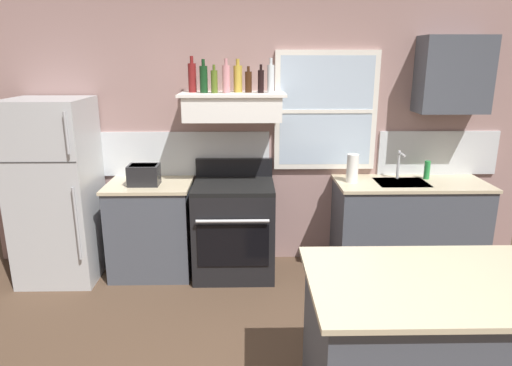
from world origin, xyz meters
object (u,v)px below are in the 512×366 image
(refrigerator, at_px, (57,191))
(toaster, at_px, (144,175))
(bottle_rose_pink, at_px, (226,79))
(paper_towel_roll, at_px, (352,168))
(bottle_olive_oil_square, at_px, (214,81))
(dish_soap_bottle, at_px, (427,170))
(bottle_red_label_wine, at_px, (192,77))
(stove_range, at_px, (234,228))
(bottle_balsamic_dark, at_px, (261,81))
(bottle_dark_green_wine, at_px, (204,79))
(bottle_brown_stout, at_px, (248,82))
(kitchen_island, at_px, (430,353))
(bottle_champagne_gold_foil, at_px, (238,78))
(bottle_clear_tall, at_px, (271,78))

(refrigerator, distance_m, toaster, 0.84)
(bottle_rose_pink, distance_m, paper_towel_roll, 1.44)
(bottle_olive_oil_square, height_order, bottle_rose_pink, bottle_rose_pink)
(toaster, distance_m, dish_soap_bottle, 2.71)
(toaster, xyz_separation_m, bottle_red_label_wine, (0.46, 0.18, 0.87))
(stove_range, bearing_deg, bottle_balsamic_dark, 14.11)
(toaster, xyz_separation_m, dish_soap_bottle, (2.71, 0.16, -0.01))
(bottle_dark_green_wine, bearing_deg, bottle_brown_stout, 3.84)
(bottle_dark_green_wine, distance_m, dish_soap_bottle, 2.31)
(bottle_olive_oil_square, relative_size, kitchen_island, 0.18)
(bottle_dark_green_wine, distance_m, kitchen_island, 2.84)
(toaster, xyz_separation_m, bottle_rose_pink, (0.77, 0.08, 0.86))
(bottle_balsamic_dark, relative_size, dish_soap_bottle, 1.39)
(bottle_rose_pink, height_order, bottle_champagne_gold_foil, bottle_rose_pink)
(bottle_champagne_gold_foil, relative_size, bottle_balsamic_dark, 1.19)
(refrigerator, distance_m, bottle_rose_pink, 1.90)
(refrigerator, height_order, bottle_rose_pink, bottle_rose_pink)
(bottle_champagne_gold_foil, xyz_separation_m, dish_soap_bottle, (1.83, -0.02, -0.87))
(bottle_balsamic_dark, height_order, paper_towel_roll, bottle_balsamic_dark)
(refrigerator, xyz_separation_m, dish_soap_bottle, (3.53, 0.16, 0.15))
(bottle_brown_stout, height_order, kitchen_island, bottle_brown_stout)
(toaster, bearing_deg, bottle_rose_pink, 6.00)
(bottle_dark_green_wine, distance_m, bottle_olive_oil_square, 0.10)
(toaster, xyz_separation_m, bottle_balsamic_dark, (1.09, 0.09, 0.84))
(stove_range, distance_m, bottle_dark_green_wine, 1.43)
(bottle_olive_oil_square, height_order, bottle_champagne_gold_foil, bottle_champagne_gold_foil)
(bottle_brown_stout, xyz_separation_m, paper_towel_roll, (0.98, -0.07, -0.80))
(bottle_rose_pink, relative_size, kitchen_island, 0.22)
(refrigerator, height_order, bottle_dark_green_wine, bottle_dark_green_wine)
(refrigerator, distance_m, bottle_clear_tall, 2.25)
(bottle_rose_pink, height_order, bottle_balsamic_dark, bottle_rose_pink)
(bottle_dark_green_wine, distance_m, bottle_clear_tall, 0.61)
(bottle_red_label_wine, xyz_separation_m, paper_towel_roll, (1.49, -0.12, -0.84))
(paper_towel_roll, bearing_deg, bottle_dark_green_wine, 178.09)
(toaster, height_order, bottle_olive_oil_square, bottle_olive_oil_square)
(refrigerator, height_order, kitchen_island, refrigerator)
(bottle_clear_tall, bearing_deg, dish_soap_bottle, 1.41)
(toaster, bearing_deg, stove_range, 1.68)
(dish_soap_bottle, bearing_deg, bottle_olive_oil_square, -177.99)
(dish_soap_bottle, bearing_deg, bottle_champagne_gold_foil, 179.53)
(bottle_brown_stout, xyz_separation_m, bottle_balsamic_dark, (0.11, -0.05, 0.01))
(bottle_dark_green_wine, bearing_deg, bottle_clear_tall, 1.51)
(stove_range, xyz_separation_m, bottle_brown_stout, (0.15, 0.11, 1.38))
(bottle_rose_pink, height_order, paper_towel_roll, bottle_rose_pink)
(bottle_rose_pink, bearing_deg, bottle_clear_tall, 6.04)
(bottle_red_label_wine, relative_size, dish_soap_bottle, 1.80)
(bottle_rose_pink, distance_m, bottle_brown_stout, 0.21)
(bottle_red_label_wine, bearing_deg, stove_range, -22.68)
(bottle_brown_stout, distance_m, bottle_balsamic_dark, 0.12)
(stove_range, distance_m, bottle_red_label_wine, 1.47)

